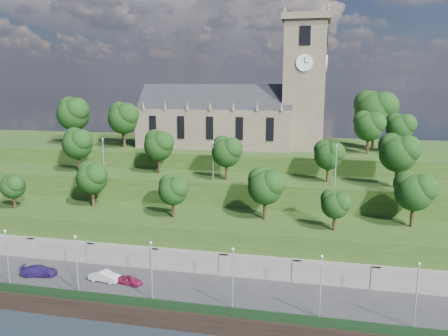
% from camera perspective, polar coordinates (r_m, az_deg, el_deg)
% --- Properties ---
extents(ground, '(320.00, 320.00, 0.00)m').
position_cam_1_polar(ground, '(54.88, -8.18, -19.91)').
color(ground, black).
rests_on(ground, ground).
extents(promenade, '(160.00, 12.00, 2.00)m').
position_cam_1_polar(promenade, '(59.34, -6.12, -16.25)').
color(promenade, '#2D2D30').
rests_on(promenade, ground).
extents(quay_wall, '(160.00, 0.50, 2.20)m').
position_cam_1_polar(quay_wall, '(54.29, -8.23, -18.94)').
color(quay_wall, black).
rests_on(quay_wall, ground).
extents(fence, '(160.00, 0.10, 1.20)m').
position_cam_1_polar(fence, '(54.10, -8.02, -17.23)').
color(fence, '#163318').
rests_on(fence, promenade).
extents(retaining_wall, '(160.00, 2.10, 5.00)m').
position_cam_1_polar(retaining_wall, '(63.85, -4.43, -12.70)').
color(retaining_wall, slate).
rests_on(retaining_wall, ground).
extents(embankment_lower, '(160.00, 12.00, 8.00)m').
position_cam_1_polar(embankment_lower, '(68.66, -2.99, -9.60)').
color(embankment_lower, '#243F15').
rests_on(embankment_lower, ground).
extents(embankment_upper, '(160.00, 10.00, 12.00)m').
position_cam_1_polar(embankment_upper, '(78.15, -0.89, -5.48)').
color(embankment_upper, '#243F15').
rests_on(embankment_upper, ground).
extents(hilltop, '(160.00, 32.00, 15.00)m').
position_cam_1_polar(hilltop, '(97.73, 1.89, -1.24)').
color(hilltop, '#243F15').
rests_on(hilltop, ground).
extents(church, '(38.60, 12.35, 27.60)m').
position_cam_1_polar(church, '(91.63, 1.99, 7.44)').
color(church, brown).
rests_on(church, hilltop).
extents(trees_lower, '(66.71, 8.62, 7.95)m').
position_cam_1_polar(trees_lower, '(65.75, 0.38, -2.37)').
color(trees_lower, black).
rests_on(trees_lower, embankment_lower).
extents(trees_upper, '(61.61, 8.53, 8.55)m').
position_cam_1_polar(trees_upper, '(74.39, 0.70, 2.69)').
color(trees_upper, black).
rests_on(trees_upper, embankment_upper).
extents(trees_hilltop, '(73.93, 17.16, 11.89)m').
position_cam_1_polar(trees_hilltop, '(91.03, 1.27, 7.00)').
color(trees_hilltop, black).
rests_on(trees_hilltop, hilltop).
extents(lamp_posts_promenade, '(60.36, 0.36, 7.57)m').
position_cam_1_polar(lamp_posts_promenade, '(54.72, -9.45, -12.54)').
color(lamp_posts_promenade, '#B2B2B7').
rests_on(lamp_posts_promenade, promenade).
extents(lamp_posts_upper, '(40.36, 0.36, 6.70)m').
position_cam_1_polar(lamp_posts_upper, '(73.08, -1.45, 1.37)').
color(lamp_posts_upper, '#B2B2B7').
rests_on(lamp_posts_upper, embankment_upper).
extents(car_left, '(3.54, 1.96, 1.14)m').
position_cam_1_polar(car_left, '(60.70, -12.15, -14.15)').
color(car_left, maroon).
rests_on(car_left, promenade).
extents(car_middle, '(4.50, 1.96, 1.44)m').
position_cam_1_polar(car_middle, '(62.37, -15.32, -13.44)').
color(car_middle, '#A3A5A8').
rests_on(car_middle, promenade).
extents(car_right, '(5.17, 2.90, 1.42)m').
position_cam_1_polar(car_right, '(66.90, -23.01, -12.24)').
color(car_right, '#251752').
rests_on(car_right, promenade).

